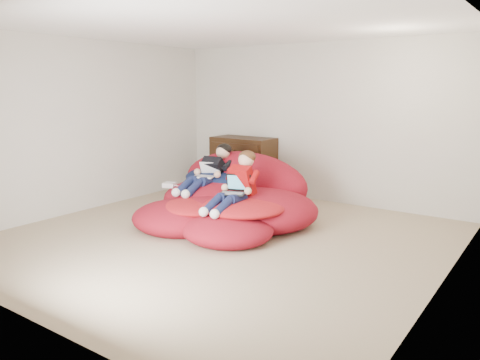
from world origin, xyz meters
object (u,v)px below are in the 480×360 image
(beanbag_pile, at_px, (231,200))
(laptop_black, at_px, (235,189))
(laptop_white, at_px, (207,173))
(dresser, at_px, (243,165))
(older_boy, at_px, (211,169))
(younger_boy, at_px, (237,182))

(beanbag_pile, bearing_deg, laptop_black, -48.29)
(beanbag_pile, height_order, laptop_white, beanbag_pile)
(laptop_black, bearing_deg, dresser, 122.28)
(dresser, bearing_deg, laptop_black, -57.72)
(older_boy, height_order, laptop_black, older_boy)
(younger_boy, bearing_deg, older_boy, 149.13)
(dresser, bearing_deg, beanbag_pile, -61.20)
(younger_boy, bearing_deg, beanbag_pile, 133.97)
(older_boy, bearing_deg, laptop_black, -32.68)
(laptop_white, relative_size, laptop_black, 1.01)
(younger_boy, xyz_separation_m, laptop_black, (0.00, -0.03, -0.07))
(beanbag_pile, distance_m, younger_boy, 0.69)
(beanbag_pile, xyz_separation_m, older_boy, (-0.39, 0.05, 0.38))
(beanbag_pile, height_order, older_boy, older_boy)
(beanbag_pile, relative_size, older_boy, 2.20)
(older_boy, height_order, younger_boy, younger_boy)
(younger_boy, bearing_deg, laptop_white, 154.75)
(dresser, height_order, younger_boy, younger_boy)
(younger_boy, relative_size, laptop_white, 2.50)
(laptop_white, bearing_deg, older_boy, 90.00)
(beanbag_pile, xyz_separation_m, laptop_white, (-0.39, -0.05, 0.35))
(dresser, distance_m, laptop_white, 1.56)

